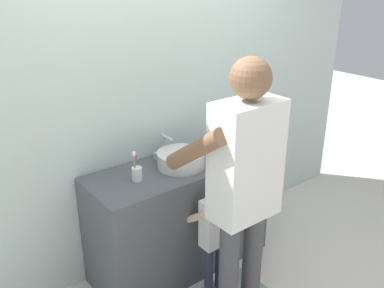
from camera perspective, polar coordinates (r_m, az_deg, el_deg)
The scene contains 9 objects.
ground_plane at distance 3.38m, azimuth 1.64°, elevation -18.07°, with size 14.00×14.00×0.00m, color silver.
back_wall at distance 3.18m, azimuth -5.24°, elevation 7.00°, with size 4.40×0.08×2.70m.
vanity_cabinet at distance 3.31m, azimuth -1.62°, elevation -9.67°, with size 1.39×0.54×0.87m, color #4C5156.
sink_basin at distance 3.06m, azimuth -1.49°, elevation -2.04°, with size 0.35×0.35×0.11m.
faucet at distance 3.21m, azimuth -3.74°, elevation -0.40°, with size 0.18×0.14×0.18m.
toothbrush_cup at distance 2.89m, azimuth -7.42°, elevation -3.88°, with size 0.07×0.07×0.21m.
soap_bottle at distance 3.25m, azimuth 3.11°, elevation -0.33°, with size 0.06×0.06×0.17m.
child_toddler at distance 2.99m, azimuth 3.02°, elevation -11.24°, with size 0.28×0.28×0.90m.
adult_parent at distance 2.51m, azimuth 6.88°, elevation -4.46°, with size 0.55×0.58×1.77m.
Camera 1 is at (-1.65, -1.97, 2.19)m, focal length 39.76 mm.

